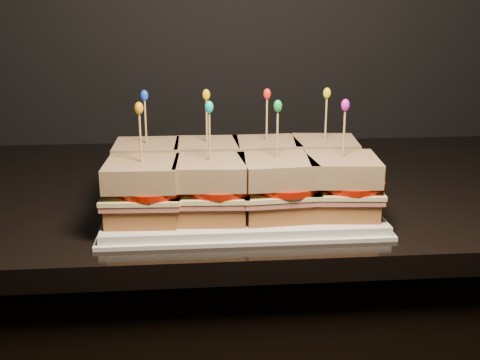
{
  "coord_description": "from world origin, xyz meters",
  "views": [
    {
      "loc": [
        -0.53,
        0.62,
        1.2
      ],
      "look_at": [
        -0.45,
        1.5,
        0.94
      ],
      "focal_mm": 45.0,
      "sensor_mm": 36.0,
      "label": 1
    }
  ],
  "objects": [
    {
      "name": "sandwich_5_frill",
      "position": [
        -0.5,
        1.44,
        1.06
      ],
      "size": [
        0.01,
        0.01,
        0.02
      ],
      "primitive_type": "ellipsoid",
      "color": "#13B3B8",
      "rests_on": "sandwich_5_pick"
    },
    {
      "name": "sandwich_2_bread_top",
      "position": [
        -0.41,
        1.55,
        0.97
      ],
      "size": [
        0.1,
        0.1,
        0.03
      ],
      "primitive_type": "cube",
      "rotation": [
        0.0,
        0.0,
        0.04
      ],
      "color": "#582A11",
      "rests_on": "sandwich_2_tomato"
    },
    {
      "name": "sandwich_3_frill",
      "position": [
        -0.31,
        1.55,
        1.06
      ],
      "size": [
        0.01,
        0.01,
        0.02
      ],
      "primitive_type": "ellipsoid",
      "color": "yellow",
      "rests_on": "sandwich_3_pick"
    },
    {
      "name": "sandwich_0_bread_bot",
      "position": [
        -0.6,
        1.55,
        0.92
      ],
      "size": [
        0.1,
        0.1,
        0.03
      ],
      "primitive_type": "cube",
      "rotation": [
        0.0,
        0.0,
        -0.02
      ],
      "color": "brown",
      "rests_on": "platter"
    },
    {
      "name": "sandwich_0_ham",
      "position": [
        -0.6,
        1.55,
        0.94
      ],
      "size": [
        0.11,
        0.11,
        0.01
      ],
      "primitive_type": "cube",
      "rotation": [
        0.0,
        0.0,
        -0.02
      ],
      "color": "#C2635C",
      "rests_on": "sandwich_0_bread_bot"
    },
    {
      "name": "sandwich_4_bread_top",
      "position": [
        -0.6,
        1.44,
        0.97
      ],
      "size": [
        0.1,
        0.1,
        0.03
      ],
      "primitive_type": "cube",
      "rotation": [
        0.0,
        0.0,
        -0.05
      ],
      "color": "#582A11",
      "rests_on": "sandwich_4_tomato"
    },
    {
      "name": "sandwich_6_tomato",
      "position": [
        -0.39,
        1.43,
        0.95
      ],
      "size": [
        0.1,
        0.1,
        0.01
      ],
      "primitive_type": "cylinder",
      "color": "#AB1505",
      "rests_on": "sandwich_6_cheese"
    },
    {
      "name": "platter_rim",
      "position": [
        -0.45,
        1.5,
        0.89
      ],
      "size": [
        0.41,
        0.26,
        0.01
      ],
      "primitive_type": "cube",
      "color": "white",
      "rests_on": "granite_slab"
    },
    {
      "name": "sandwich_7_cheese",
      "position": [
        -0.31,
        1.44,
        0.94
      ],
      "size": [
        0.12,
        0.12,
        0.01
      ],
      "primitive_type": "cube",
      "rotation": [
        0.0,
        0.0,
        -0.09
      ],
      "color": "#F9EC9C",
      "rests_on": "sandwich_7_ham"
    },
    {
      "name": "sandwich_3_cheese",
      "position": [
        -0.31,
        1.55,
        0.94
      ],
      "size": [
        0.12,
        0.12,
        0.01
      ],
      "primitive_type": "cube",
      "rotation": [
        0.0,
        0.0,
        -0.1
      ],
      "color": "#F9EC9C",
      "rests_on": "sandwich_3_ham"
    },
    {
      "name": "sandwich_5_tomato",
      "position": [
        -0.49,
        1.43,
        0.95
      ],
      "size": [
        0.1,
        0.1,
        0.01
      ],
      "primitive_type": "cylinder",
      "color": "#AB1505",
      "rests_on": "sandwich_5_cheese"
    },
    {
      "name": "sandwich_4_cheese",
      "position": [
        -0.6,
        1.44,
        0.94
      ],
      "size": [
        0.11,
        0.11,
        0.01
      ],
      "primitive_type": "cube",
      "rotation": [
        0.0,
        0.0,
        -0.05
      ],
      "color": "#F9EC9C",
      "rests_on": "sandwich_4_ham"
    },
    {
      "name": "sandwich_5_bread_bot",
      "position": [
        -0.5,
        1.44,
        0.92
      ],
      "size": [
        0.1,
        0.1,
        0.03
      ],
      "primitive_type": "cube",
      "rotation": [
        0.0,
        0.0,
        -0.06
      ],
      "color": "brown",
      "rests_on": "platter"
    },
    {
      "name": "sandwich_5_bread_top",
      "position": [
        -0.5,
        1.44,
        0.97
      ],
      "size": [
        0.11,
        0.11,
        0.03
      ],
      "primitive_type": "cube",
      "rotation": [
        0.0,
        0.0,
        -0.06
      ],
      "color": "#582A11",
      "rests_on": "sandwich_5_tomato"
    },
    {
      "name": "sandwich_5_ham",
      "position": [
        -0.5,
        1.44,
        0.94
      ],
      "size": [
        0.11,
        0.11,
        0.01
      ],
      "primitive_type": "cube",
      "rotation": [
        0.0,
        0.0,
        -0.06
      ],
      "color": "#C2635C",
      "rests_on": "sandwich_5_bread_bot"
    },
    {
      "name": "sandwich_7_ham",
      "position": [
        -0.31,
        1.44,
        0.94
      ],
      "size": [
        0.12,
        0.11,
        0.01
      ],
      "primitive_type": "cube",
      "rotation": [
        0.0,
        0.0,
        -0.09
      ],
      "color": "#C2635C",
      "rests_on": "sandwich_7_bread_bot"
    },
    {
      "name": "sandwich_6_ham",
      "position": [
        -0.41,
        1.44,
        0.94
      ],
      "size": [
        0.12,
        0.11,
        0.01
      ],
      "primitive_type": "cube",
      "rotation": [
        0.0,
        0.0,
        0.08
      ],
      "color": "#C2635C",
      "rests_on": "sandwich_6_bread_bot"
    },
    {
      "name": "sandwich_2_frill",
      "position": [
        -0.41,
        1.55,
        1.06
      ],
      "size": [
        0.01,
        0.01,
        0.02
      ],
      "primitive_type": "ellipsoid",
      "color": "red",
      "rests_on": "sandwich_2_pick"
    },
    {
      "name": "sandwich_0_tomato",
      "position": [
        -0.58,
        1.55,
        0.95
      ],
      "size": [
        0.1,
        0.1,
        0.01
      ],
      "primitive_type": "cylinder",
      "color": "#AB1505",
      "rests_on": "sandwich_0_cheese"
    },
    {
      "name": "sandwich_1_tomato",
      "position": [
        -0.49,
        1.55,
        0.95
      ],
      "size": [
        0.1,
        0.1,
        0.01
      ],
      "primitive_type": "cylinder",
      "color": "#AB1505",
      "rests_on": "sandwich_1_cheese"
    },
    {
      "name": "sandwich_0_cheese",
      "position": [
        -0.6,
        1.55,
        0.94
      ],
      "size": [
        0.11,
        0.11,
        0.01
      ],
      "primitive_type": "cube",
      "rotation": [
        0.0,
        0.0,
        -0.02
      ],
      "color": "#F9EC9C",
      "rests_on": "sandwich_0_ham"
    },
    {
      "name": "sandwich_4_bread_bot",
      "position": [
        -0.6,
        1.44,
        0.92
      ],
      "size": [
        0.1,
        0.1,
        0.03
      ],
      "primitive_type": "cube",
      "rotation": [
        0.0,
        0.0,
        -0.05
      ],
      "color": "brown",
      "rests_on": "platter"
    },
    {
      "name": "sandwich_2_ham",
      "position": [
        -0.41,
        1.55,
        0.94
      ],
      "size": [
        0.11,
        0.11,
        0.01
      ],
      "primitive_type": "cube",
      "rotation": [
        0.0,
        0.0,
        0.04
      ],
      "color": "#C2635C",
      "rests_on": "sandwich_2_bread_bot"
    },
    {
      "name": "sandwich_1_bread_top",
      "position": [
        -0.5,
        1.55,
        0.97
      ],
      "size": [
        0.1,
        0.1,
        0.03
      ],
      "primitive_type": "cube",
      "rotation": [
        0.0,
        0.0,
        -0.04
      ],
      "color": "#582A11",
      "rests_on": "sandwich_1_tomato"
    },
    {
      "name": "sandwich_3_bread_top",
      "position": [
        -0.31,
        1.55,
        0.97
      ],
      "size": [
        0.11,
        0.11,
        0.03
      ],
      "primitive_type": "cube",
      "rotation": [
        0.0,
        0.0,
        -0.1
      ],
      "color": "#582A11",
      "rests_on": "sandwich_3_tomato"
    },
    {
      "name": "sandwich_7_tomato",
      "position": [
        -0.3,
        1.43,
        0.95
      ],
      "size": [
        0.1,
        0.1,
        0.01
      ],
      "primitive_type": "cylinder",
      "color": "#AB1505",
      "rests_on": "sandwich_7_cheese"
    },
    {
      "name": "platter",
      "position": [
        -0.45,
        1.5,
        0.9
      ],
      "size": [
        0.4,
        0.25,
        0.02
      ],
      "primitive_type": "cube",
      "color": "white",
      "rests_on": "granite_slab"
    },
    {
      "name": "sandwich_6_pick",
      "position": [
        -0.41,
        1.44,
        1.02
      ],
      "size": [
        0.0,
        0.0,
        0.09
      ],
      "primitive_type": "cylinder",
      "color": "tan",
      "rests_on": "sandwich_6_bread_top"
    },
    {
      "name": "sandwich_1_cheese",
      "position": [
        -0.5,
        1.55,
        0.94
      ],
      "size": [
        0.11,
        0.11,
        0.01
      ],
      "primitive_type": "cube",
      "rotation": [
        0.0,
        0.0,
        -0.04
      ],
      "color": "#F9EC9C",
      "rests_on": "sandwich_1_ham"
    },
    {
      "name": "granite_slab",
      "position": [
        -0.78,
        1.67,
        0.87
      ],
      "size": [
        2.72,
        0.69,
        0.03
      ],
      "primitive_type": "cube",
      "color": "black",
      "rests_on": "cabinet"
    },
    {
      "name": "sandwich_7_pick",
      "position": [
        -0.31,
        1.44,
        1.02
      ],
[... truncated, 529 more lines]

